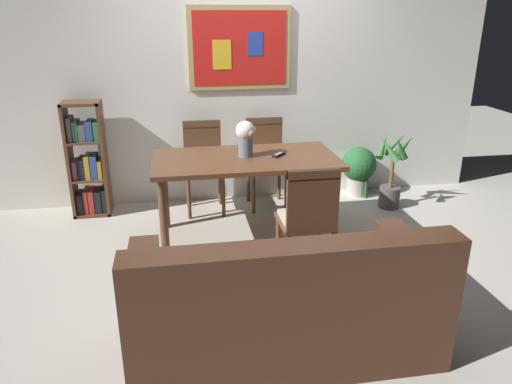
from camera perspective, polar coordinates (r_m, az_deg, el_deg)
ground_plane at (r=4.16m, az=1.69°, el=-7.45°), size 12.00×12.00×0.00m
wall_back_with_painting at (r=5.17m, az=-1.44°, el=13.35°), size 5.20×0.14×2.60m
dining_table at (r=4.24m, az=-1.25°, el=2.81°), size 1.60×0.84×0.76m
dining_chair_far_right at (r=5.07m, az=1.15°, el=4.34°), size 0.40×0.41×0.91m
dining_chair_far_left at (r=4.97m, az=-6.20°, el=3.86°), size 0.40×0.41×0.91m
dining_chair_near_right at (r=3.63m, az=6.14°, el=-2.52°), size 0.40×0.41×0.91m
leather_couch at (r=2.95m, az=3.25°, el=-13.27°), size 1.80×0.84×0.84m
bookshelf at (r=5.09m, az=-19.09°, el=3.11°), size 0.36×0.28×1.15m
potted_ivy at (r=5.52m, az=11.97°, el=2.74°), size 0.38×0.38×0.58m
potted_palm at (r=5.22m, az=15.64°, el=1.97°), size 0.39×0.39×0.80m
flower_vase at (r=4.20m, az=-1.23°, el=6.59°), size 0.18×0.18×0.31m
tv_remote at (r=4.26m, az=2.69°, el=4.40°), size 0.14×0.14×0.02m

